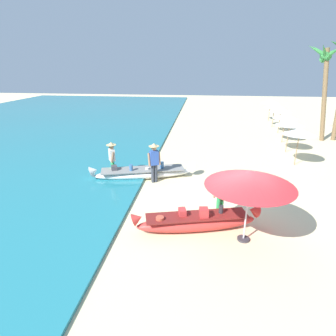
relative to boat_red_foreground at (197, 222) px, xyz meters
The scene contains 14 objects.
ground_plane 1.32m from the boat_red_foreground, 23.83° to the left, with size 80.00×80.00×0.00m, color beige.
boat_red_foreground is the anchor object (origin of this frame).
boat_white_midground 4.68m from the boat_red_foreground, 122.65° to the left, with size 4.69×1.99×0.75m.
person_vendor_hatted 4.10m from the boat_red_foreground, 118.53° to the left, with size 0.58×0.46×1.76m.
person_tourist_customer 1.25m from the boat_red_foreground, 46.01° to the left, with size 0.54×0.53×1.72m.
person_vendor_assistant 5.58m from the boat_red_foreground, 134.94° to the left, with size 0.46×0.57×1.64m.
patio_umbrella_large 2.20m from the boat_red_foreground, 14.33° to the right, with size 2.46×2.46×2.18m.
parasol_row_0 8.34m from the boat_red_foreground, 53.75° to the left, with size 1.60×1.60×1.91m.
parasol_row_1 10.33m from the boat_red_foreground, 60.58° to the left, with size 1.60×1.60×1.91m.
parasol_row_2 12.44m from the boat_red_foreground, 64.26° to the left, with size 1.60×1.60×1.91m.
parasol_row_3 15.05m from the boat_red_foreground, 67.42° to the left, with size 1.60×1.60×1.91m.
parasol_row_4 17.11m from the boat_red_foreground, 70.07° to the left, with size 1.60×1.60×1.91m.
parasol_row_5 19.81m from the boat_red_foreground, 72.02° to the left, with size 1.60×1.60×1.91m.
palm_tree_tall_inland 14.87m from the boat_red_foreground, 57.75° to the left, with size 2.39×2.49×6.15m.
Camera 1 is at (-1.15, -7.95, 4.84)m, focal length 29.45 mm.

